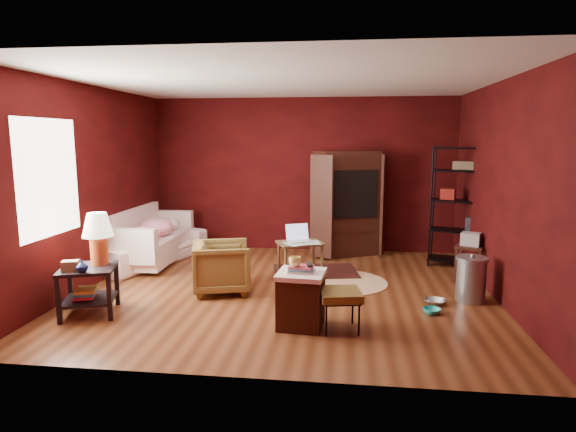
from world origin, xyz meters
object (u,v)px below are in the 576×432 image
armchair (222,264)px  wire_shelving (462,202)px  sofa (149,238)px  laptop_desk (300,246)px  hamper (301,298)px  tv_armoire (347,201)px  side_table (93,254)px

armchair → wire_shelving: bearing=-79.1°
sofa → armchair: 2.11m
laptop_desk → wire_shelving: size_ratio=0.41×
hamper → wire_shelving: wire_shelving is taller
wire_shelving → hamper: bearing=-113.3°
tv_armoire → wire_shelving: wire_shelving is taller
laptop_desk → wire_shelving: (2.52, 0.97, 0.57)m
wire_shelving → sofa: bearing=-159.8°
sofa → side_table: 2.36m
armchair → tv_armoire: bearing=-50.9°
armchair → tv_armoire: size_ratio=0.41×
side_table → laptop_desk: (2.29, 1.72, -0.23)m
armchair → laptop_desk: 1.26m
hamper → laptop_desk: 1.89m
sofa → armchair: (1.60, -1.37, -0.03)m
armchair → laptop_desk: size_ratio=0.95×
sofa → tv_armoire: (3.28, 0.99, 0.55)m
hamper → tv_armoire: tv_armoire is taller
hamper → tv_armoire: bearing=81.8°
armchair → laptop_desk: (0.99, 0.77, 0.11)m
tv_armoire → armchair: bearing=-150.3°
hamper → laptop_desk: size_ratio=0.90×
armchair → tv_armoire: (1.67, 2.36, 0.58)m
laptop_desk → tv_armoire: (0.69, 1.58, 0.47)m
sofa → side_table: side_table is taller
laptop_desk → tv_armoire: size_ratio=0.43×
hamper → tv_armoire: size_ratio=0.39×
sofa → laptop_desk: (2.59, -0.60, 0.08)m
sofa → hamper: size_ratio=2.96×
laptop_desk → tv_armoire: bearing=42.5°
sofa → wire_shelving: wire_shelving is taller
side_table → tv_armoire: size_ratio=0.65×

